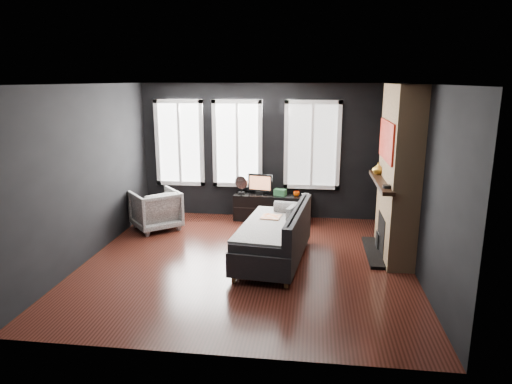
# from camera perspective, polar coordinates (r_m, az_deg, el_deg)

# --- Properties ---
(floor) EXTENTS (5.00, 5.00, 0.00)m
(floor) POSITION_cam_1_polar(r_m,az_deg,el_deg) (7.19, -1.10, -8.70)
(floor) COLOR black
(floor) RESTS_ON ground
(ceiling) EXTENTS (5.00, 5.00, 0.00)m
(ceiling) POSITION_cam_1_polar(r_m,az_deg,el_deg) (6.64, -1.21, 13.35)
(ceiling) COLOR white
(ceiling) RESTS_ON ground
(wall_back) EXTENTS (5.00, 0.02, 2.70)m
(wall_back) POSITION_cam_1_polar(r_m,az_deg,el_deg) (9.23, 1.08, 5.08)
(wall_back) COLOR black
(wall_back) RESTS_ON ground
(wall_left) EXTENTS (0.02, 5.00, 2.70)m
(wall_left) POSITION_cam_1_polar(r_m,az_deg,el_deg) (7.56, -20.27, 2.25)
(wall_left) COLOR black
(wall_left) RESTS_ON ground
(wall_right) EXTENTS (0.02, 5.00, 2.70)m
(wall_right) POSITION_cam_1_polar(r_m,az_deg,el_deg) (6.90, 19.88, 1.24)
(wall_right) COLOR black
(wall_right) RESTS_ON ground
(windows) EXTENTS (4.00, 0.16, 1.76)m
(windows) POSITION_cam_1_polar(r_m,az_deg,el_deg) (9.15, -1.77, 11.48)
(windows) COLOR white
(windows) RESTS_ON wall_back
(fireplace) EXTENTS (0.70, 1.62, 2.70)m
(fireplace) POSITION_cam_1_polar(r_m,az_deg,el_deg) (7.43, 17.40, 2.29)
(fireplace) COLOR #93724C
(fireplace) RESTS_ON floor
(sofa) EXTENTS (1.24, 2.12, 0.87)m
(sofa) POSITION_cam_1_polar(r_m,az_deg,el_deg) (7.10, 2.16, -5.27)
(sofa) COLOR #232325
(sofa) RESTS_ON floor
(stripe_pillow) EXTENTS (0.17, 0.35, 0.34)m
(stripe_pillow) POSITION_cam_1_polar(r_m,az_deg,el_deg) (7.32, 4.43, -3.12)
(stripe_pillow) COLOR gray
(stripe_pillow) RESTS_ON sofa
(armchair) EXTENTS (1.09, 1.09, 0.82)m
(armchair) POSITION_cam_1_polar(r_m,az_deg,el_deg) (8.81, -12.44, -1.93)
(armchair) COLOR white
(armchair) RESTS_ON floor
(media_console) EXTENTS (1.56, 0.55, 0.53)m
(media_console) POSITION_cam_1_polar(r_m,az_deg,el_deg) (9.19, 2.12, -1.90)
(media_console) COLOR black
(media_console) RESTS_ON floor
(monitor) EXTENTS (0.52, 0.21, 0.45)m
(monitor) POSITION_cam_1_polar(r_m,az_deg,el_deg) (9.12, 0.54, 1.17)
(monitor) COLOR black
(monitor) RESTS_ON media_console
(desk_fan) EXTENTS (0.32, 0.32, 0.37)m
(desk_fan) POSITION_cam_1_polar(r_m,az_deg,el_deg) (9.15, -1.83, 0.95)
(desk_fan) COLOR gray
(desk_fan) RESTS_ON media_console
(mug) EXTENTS (0.13, 0.11, 0.12)m
(mug) POSITION_cam_1_polar(r_m,az_deg,el_deg) (9.01, 5.09, -0.13)
(mug) COLOR #E24200
(mug) RESTS_ON media_console
(book) EXTENTS (0.15, 0.05, 0.21)m
(book) POSITION_cam_1_polar(r_m,az_deg,el_deg) (9.07, 5.83, 0.22)
(book) COLOR #B6AA90
(book) RESTS_ON media_console
(storage_box) EXTENTS (0.26, 0.21, 0.12)m
(storage_box) POSITION_cam_1_polar(r_m,az_deg,el_deg) (9.05, 3.04, -0.03)
(storage_box) COLOR #2A653A
(storage_box) RESTS_ON media_console
(mantel_vase) EXTENTS (0.19, 0.20, 0.19)m
(mantel_vase) POSITION_cam_1_polar(r_m,az_deg,el_deg) (7.83, 15.03, 2.83)
(mantel_vase) COLOR gold
(mantel_vase) RESTS_ON fireplace
(mantel_clock) EXTENTS (0.16, 0.16, 0.04)m
(mantel_clock) POSITION_cam_1_polar(r_m,az_deg,el_deg) (6.88, 16.07, 0.66)
(mantel_clock) COLOR black
(mantel_clock) RESTS_ON fireplace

